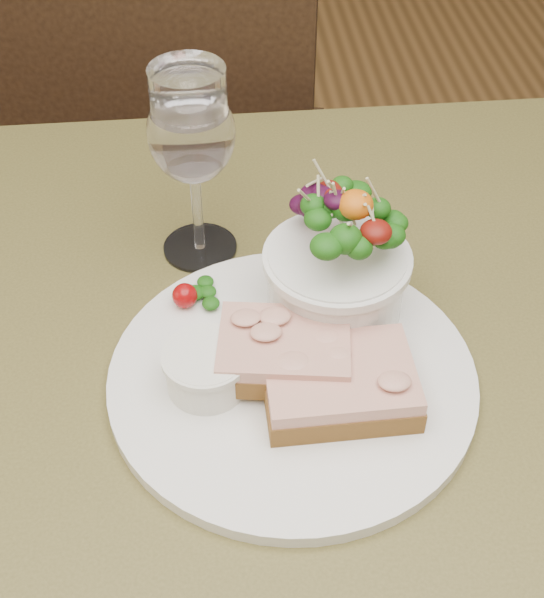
{
  "coord_description": "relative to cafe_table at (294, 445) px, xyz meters",
  "views": [
    {
      "loc": [
        -0.06,
        -0.45,
        1.27
      ],
      "look_at": [
        -0.02,
        0.02,
        0.81
      ],
      "focal_mm": 50.0,
      "sensor_mm": 36.0,
      "label": 1
    }
  ],
  "objects": [
    {
      "name": "sandwich_front",
      "position": [
        0.03,
        -0.04,
        0.13
      ],
      "size": [
        0.12,
        0.09,
        0.03
      ],
      "rotation": [
        0.0,
        0.0,
        0.02
      ],
      "color": "#513315",
      "rests_on": "dinner_plate"
    },
    {
      "name": "chair_far",
      "position": [
        -0.09,
        0.68,
        -0.36
      ],
      "size": [
        0.5,
        0.5,
        0.9
      ],
      "rotation": [
        0.0,
        0.0,
        2.94
      ],
      "color": "black",
      "rests_on": "ground"
    },
    {
      "name": "ramekin",
      "position": [
        -0.07,
        -0.02,
        0.13
      ],
      "size": [
        0.06,
        0.06,
        0.04
      ],
      "color": "silver",
      "rests_on": "dinner_plate"
    },
    {
      "name": "dinner_plate",
      "position": [
        -0.0,
        -0.01,
        0.11
      ],
      "size": [
        0.3,
        0.3,
        0.01
      ],
      "primitive_type": "cylinder",
      "color": "white",
      "rests_on": "cafe_table"
    },
    {
      "name": "sandwich_back",
      "position": [
        -0.01,
        -0.01,
        0.14
      ],
      "size": [
        0.11,
        0.09,
        0.03
      ],
      "rotation": [
        0.0,
        0.0,
        -0.15
      ],
      "color": "#513315",
      "rests_on": "dinner_plate"
    },
    {
      "name": "salad_bowl",
      "position": [
        0.04,
        0.06,
        0.17
      ],
      "size": [
        0.11,
        0.11,
        0.13
      ],
      "color": "white",
      "rests_on": "dinner_plate"
    },
    {
      "name": "cafe_table",
      "position": [
        0.0,
        0.0,
        0.0
      ],
      "size": [
        0.8,
        0.8,
        0.75
      ],
      "color": "#45411D",
      "rests_on": "ground"
    },
    {
      "name": "wine_glass",
      "position": [
        -0.07,
        0.16,
        0.22
      ],
      "size": [
        0.08,
        0.08,
        0.18
      ],
      "color": "white",
      "rests_on": "cafe_table"
    },
    {
      "name": "garnish",
      "position": [
        -0.08,
        0.08,
        0.12
      ],
      "size": [
        0.05,
        0.04,
        0.02
      ],
      "color": "#11380A",
      "rests_on": "dinner_plate"
    }
  ]
}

